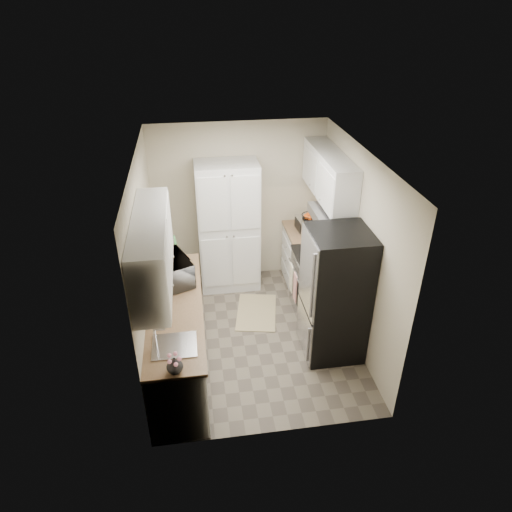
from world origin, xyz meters
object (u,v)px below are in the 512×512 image
at_px(microwave, 171,270).
at_px(toaster_oven, 307,225).
at_px(refrigerator, 335,295).
at_px(pantry_cabinet, 228,227).
at_px(electric_range, 319,284).
at_px(wine_bottle, 169,253).

relative_size(microwave, toaster_oven, 1.67).
relative_size(refrigerator, toaster_oven, 4.68).
relative_size(pantry_cabinet, refrigerator, 1.18).
relative_size(electric_range, refrigerator, 0.66).
height_order(pantry_cabinet, toaster_oven, pantry_cabinet).
bearing_deg(electric_range, refrigerator, -92.48).
bearing_deg(electric_range, wine_bottle, 176.47).
distance_m(electric_range, microwave, 2.11).
distance_m(pantry_cabinet, wine_bottle, 1.18).
distance_m(pantry_cabinet, toaster_oven, 1.18).
bearing_deg(wine_bottle, refrigerator, -24.82).
height_order(microwave, wine_bottle, microwave).
height_order(pantry_cabinet, microwave, pantry_cabinet).
distance_m(wine_bottle, toaster_oven, 2.14).
xyz_separation_m(refrigerator, wine_bottle, (-2.00, 0.93, 0.23)).
bearing_deg(toaster_oven, wine_bottle, -165.84).
relative_size(pantry_cabinet, wine_bottle, 6.10).
bearing_deg(pantry_cabinet, electric_range, -38.22).
xyz_separation_m(pantry_cabinet, electric_range, (1.17, -0.93, -0.52)).
height_order(microwave, toaster_oven, microwave).
distance_m(microwave, toaster_oven, 2.28).
height_order(pantry_cabinet, refrigerator, pantry_cabinet).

